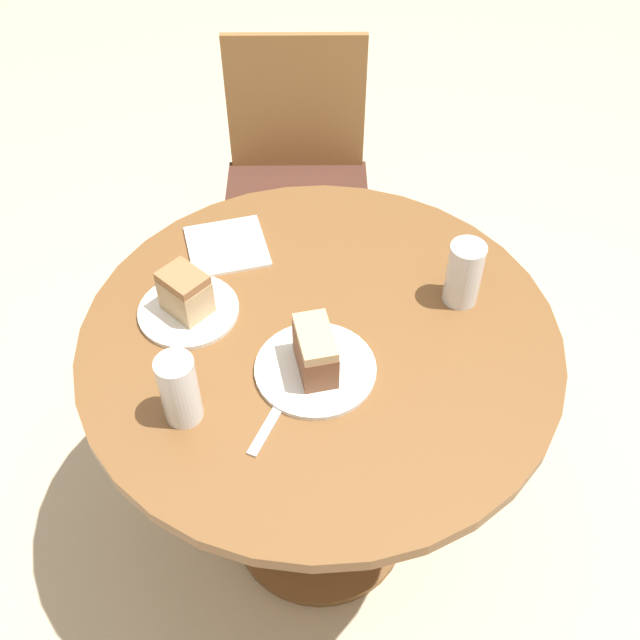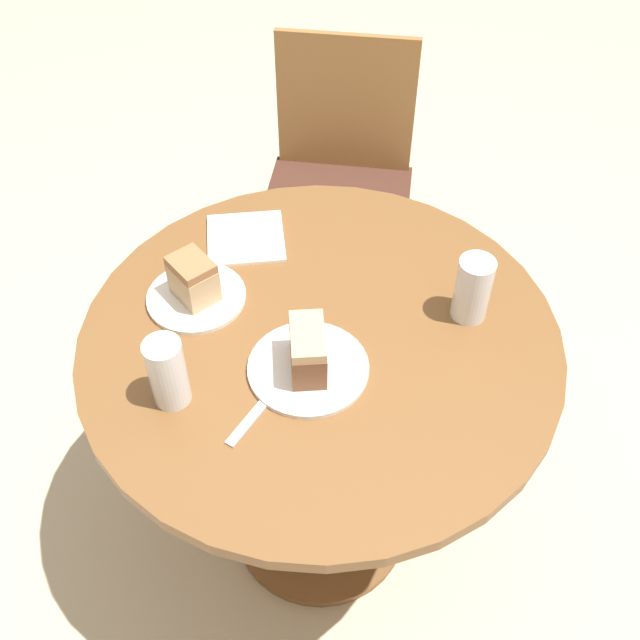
# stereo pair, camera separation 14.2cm
# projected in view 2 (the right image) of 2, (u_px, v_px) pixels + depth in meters

# --- Properties ---
(ground_plane) EXTENTS (8.00, 8.00, 0.00)m
(ground_plane) POSITION_uv_depth(u_px,v_px,m) (320.00, 524.00, 2.03)
(ground_plane) COLOR beige
(table) EXTENTS (0.94, 0.94, 0.78)m
(table) POSITION_uv_depth(u_px,v_px,m) (320.00, 394.00, 1.60)
(table) COLOR brown
(table) RESTS_ON ground_plane
(chair) EXTENTS (0.44, 0.46, 0.90)m
(chair) POSITION_uv_depth(u_px,v_px,m) (339.00, 189.00, 2.25)
(chair) COLOR olive
(chair) RESTS_ON ground_plane
(plate_near) EXTENTS (0.23, 0.23, 0.01)m
(plate_near) POSITION_uv_depth(u_px,v_px,m) (308.00, 368.00, 1.39)
(plate_near) COLOR silver
(plate_near) RESTS_ON table
(plate_far) EXTENTS (0.20, 0.20, 0.01)m
(plate_far) POSITION_uv_depth(u_px,v_px,m) (196.00, 297.00, 1.52)
(plate_far) COLOR silver
(plate_far) RESTS_ON table
(cake_slice_near) EXTENTS (0.09, 0.13, 0.09)m
(cake_slice_near) POSITION_uv_depth(u_px,v_px,m) (308.00, 350.00, 1.35)
(cake_slice_near) COLOR brown
(cake_slice_near) RESTS_ON plate_near
(cake_slice_far) EXTENTS (0.11, 0.11, 0.09)m
(cake_slice_far) POSITION_uv_depth(u_px,v_px,m) (193.00, 279.00, 1.48)
(cake_slice_far) COLOR tan
(cake_slice_far) RESTS_ON plate_far
(glass_lemonade) EXTENTS (0.07, 0.07, 0.14)m
(glass_lemonade) POSITION_uv_depth(u_px,v_px,m) (472.00, 292.00, 1.45)
(glass_lemonade) COLOR silver
(glass_lemonade) RESTS_ON table
(glass_water) EXTENTS (0.07, 0.07, 0.14)m
(glass_water) POSITION_uv_depth(u_px,v_px,m) (168.00, 376.00, 1.31)
(glass_water) COLOR silver
(glass_water) RESTS_ON table
(napkin_stack) EXTENTS (0.21, 0.21, 0.01)m
(napkin_stack) POSITION_uv_depth(u_px,v_px,m) (246.00, 238.00, 1.64)
(napkin_stack) COLOR white
(napkin_stack) RESTS_ON table
(fork) EXTENTS (0.08, 0.15, 0.00)m
(fork) POSITION_uv_depth(u_px,v_px,m) (255.00, 413.00, 1.32)
(fork) COLOR silver
(fork) RESTS_ON table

